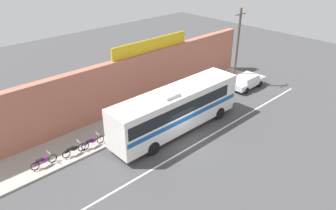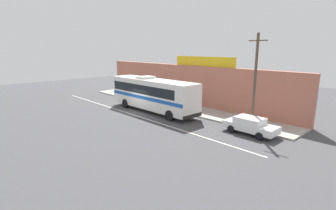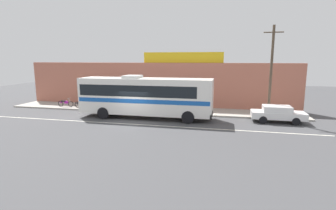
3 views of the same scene
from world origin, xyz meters
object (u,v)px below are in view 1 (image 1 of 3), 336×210
object	(u,v)px
motorcycle_orange	(74,149)
intercity_bus	(176,108)
pedestrian_far_right	(167,100)
motorcycle_purple	(43,161)
parked_car	(247,81)
utility_pole	(237,47)
motorcycle_green	(92,142)
pedestrian_far_left	(166,94)

from	to	relation	value
motorcycle_orange	intercity_bus	bearing A→B (deg)	-17.86
pedestrian_far_right	motorcycle_purple	bearing A→B (deg)	-179.03
intercity_bus	motorcycle_orange	distance (m)	8.20
motorcycle_purple	motorcycle_orange	bearing A→B (deg)	-5.15
motorcycle_orange	pedestrian_far_right	xyz separation A→B (m)	(9.37, 0.39, 0.53)
parked_car	motorcycle_purple	xyz separation A→B (m)	(-21.06, 1.72, -0.17)
utility_pole	motorcycle_orange	world-z (taller)	utility_pole
motorcycle_green	pedestrian_far_right	world-z (taller)	pedestrian_far_right
pedestrian_far_right	motorcycle_green	bearing A→B (deg)	-176.79
motorcycle_green	pedestrian_far_left	world-z (taller)	pedestrian_far_left
pedestrian_far_left	motorcycle_orange	bearing A→B (deg)	-172.25
parked_car	motorcycle_green	distance (m)	17.52
parked_car	pedestrian_far_right	xyz separation A→B (m)	(-9.56, 1.92, 0.35)
motorcycle_orange	parked_car	bearing A→B (deg)	-4.63
motorcycle_purple	motorcycle_green	world-z (taller)	same
motorcycle_purple	utility_pole	bearing A→B (deg)	-1.29
motorcycle_green	pedestrian_far_right	size ratio (longest dim) A/B	1.15
motorcycle_purple	motorcycle_orange	xyz separation A→B (m)	(2.12, -0.19, 0.00)
parked_car	utility_pole	bearing A→B (deg)	113.19
intercity_bus	pedestrian_far_right	distance (m)	3.47
parked_car	motorcycle_purple	size ratio (longest dim) A/B	2.33
pedestrian_far_right	pedestrian_far_left	size ratio (longest dim) A/B	1.01
pedestrian_far_right	intercity_bus	bearing A→B (deg)	-120.79
utility_pole	pedestrian_far_left	size ratio (longest dim) A/B	4.83
parked_car	intercity_bus	bearing A→B (deg)	-175.23
intercity_bus	utility_pole	bearing A→B (deg)	11.60
intercity_bus	pedestrian_far_left	bearing A→B (deg)	56.68
intercity_bus	parked_car	distance (m)	11.38
parked_car	pedestrian_far_right	distance (m)	9.76
parked_car	motorcycle_green	bearing A→B (deg)	175.17
motorcycle_orange	pedestrian_far_left	xyz separation A→B (m)	(10.21, 1.39, 0.52)
utility_pole	pedestrian_far_left	world-z (taller)	utility_pole
intercity_bus	motorcycle_orange	bearing A→B (deg)	162.14
motorcycle_purple	motorcycle_green	size ratio (longest dim) A/B	0.97
parked_car	pedestrian_far_left	world-z (taller)	pedestrian_far_left
pedestrian_far_right	motorcycle_orange	bearing A→B (deg)	-177.65
intercity_bus	motorcycle_orange	xyz separation A→B (m)	(-7.67, 2.47, -1.50)
intercity_bus	pedestrian_far_left	size ratio (longest dim) A/B	7.20
intercity_bus	motorcycle_purple	xyz separation A→B (m)	(-9.79, 2.66, -1.50)
intercity_bus	pedestrian_far_left	world-z (taller)	intercity_bus
intercity_bus	motorcycle_green	xyz separation A→B (m)	(-6.19, 2.41, -1.50)
utility_pole	motorcycle_green	world-z (taller)	utility_pole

